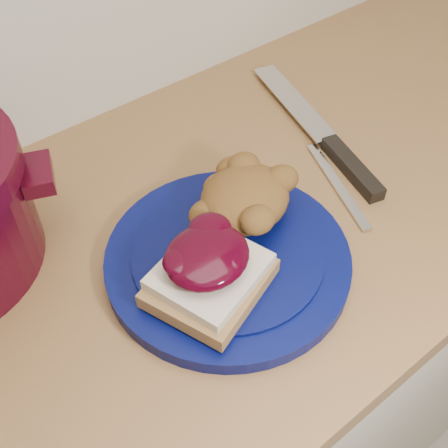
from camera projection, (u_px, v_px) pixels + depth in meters
base_cabinet at (206, 394)px, 1.08m from camera, size 4.00×0.60×0.86m
plate at (228, 259)px, 0.69m from camera, size 0.36×0.36×0.02m
sandwich at (209, 270)px, 0.62m from camera, size 0.16×0.15×0.06m
stuffing_mound at (245, 198)px, 0.69m from camera, size 0.14×0.13×0.06m
chef_knife at (335, 148)px, 0.83m from camera, size 0.12×0.35×0.02m
butter_knife at (337, 184)px, 0.79m from camera, size 0.08×0.17×0.00m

